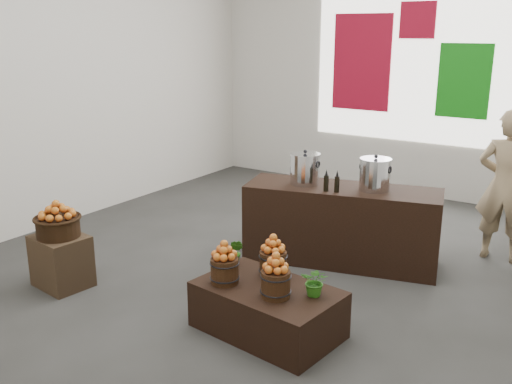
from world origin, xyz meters
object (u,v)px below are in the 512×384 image
Objects in this scene: crate at (62,261)px; display_table at (268,309)px; wicker_basket at (58,227)px; stock_pot_left at (305,170)px; counter at (341,225)px; shopper at (506,186)px; stock_pot_center at (375,175)px.

display_table is (2.11, 0.35, -0.05)m from crate.
crate is 0.34m from wicker_basket.
wicker_basket is (0.00, 0.00, 0.34)m from crate.
stock_pot_left reaches higher than wicker_basket.
shopper reaches higher than counter.
crate is 3.17m from stock_pot_center.
counter reaches higher than crate.
stock_pot_left is (-0.39, -0.10, 0.56)m from counter.
shopper reaches higher than stock_pot_center.
stock_pot_center reaches higher than wicker_basket.
stock_pot_center is at bearing 14.59° from stock_pot_left.
shopper is (1.39, 1.00, 0.40)m from counter.
wicker_basket is 2.82m from counter.
display_table is 0.57× the size of counter.
crate is at bearing -163.93° from display_table.
counter is at bearing -165.41° from stock_pot_center.
shopper is (1.78, 1.10, -0.16)m from stock_pot_left.
stock_pot_left is 0.72m from stock_pot_center.
shopper is at bearing 31.82° from stock_pot_left.
counter is at bearing 14.59° from stock_pot_left.
counter is at bearing 45.90° from wicker_basket.
display_table is at bearing -95.17° from stock_pot_center.
counter is 1.23× the size of shopper.
stock_pot_left is (1.57, 1.92, 0.72)m from crate.
stock_pot_center is 1.43m from shopper.
counter is 1.76m from shopper.
shopper is at bearing 40.51° from stock_pot_center.
stock_pot_left is at bearing 180.00° from counter.
stock_pot_left reaches higher than display_table.
stock_pot_center reaches higher than counter.
wicker_basket is at bearing -148.69° from counter.
stock_pot_center is 0.19× the size of shopper.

